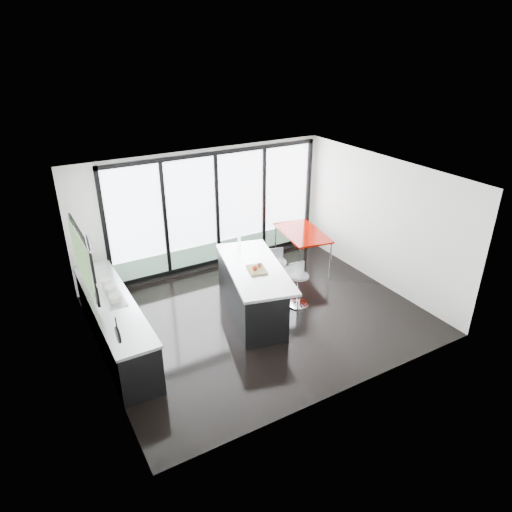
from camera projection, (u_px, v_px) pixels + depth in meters
floor at (259, 315)px, 9.03m from camera, size 6.00×5.00×0.00m
ceiling at (260, 177)px, 7.81m from camera, size 6.00×5.00×0.00m
wall_back at (216, 214)px, 10.52m from camera, size 6.00×0.09×2.80m
wall_front at (348, 316)px, 6.46m from camera, size 6.00×0.00×2.80m
wall_left at (89, 275)px, 7.22m from camera, size 0.26×5.00×2.80m
wall_right at (380, 221)px, 9.76m from camera, size 0.00×5.00×2.80m
counter_cabinets at (115, 324)px, 7.94m from camera, size 0.69×3.24×1.36m
island at (251, 289)px, 8.95m from camera, size 1.60×2.61×1.29m
bar_stool_near at (299, 290)px, 9.22m from camera, size 0.50×0.50×0.70m
bar_stool_far at (277, 277)px, 9.67m from camera, size 0.57×0.57×0.75m
red_table at (302, 248)px, 10.90m from camera, size 1.14×1.67×0.82m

